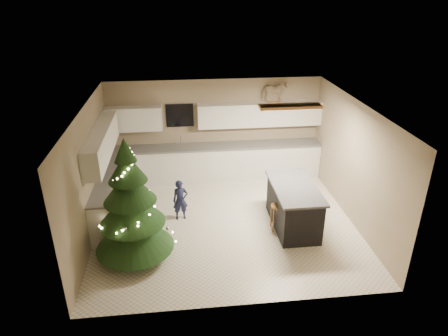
{
  "coord_description": "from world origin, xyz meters",
  "views": [
    {
      "loc": [
        -0.88,
        -7.4,
        4.79
      ],
      "look_at": [
        0.0,
        0.35,
        1.15
      ],
      "focal_mm": 32.0,
      "sensor_mm": 36.0,
      "label": 1
    }
  ],
  "objects_px": {
    "bar_stool": "(278,211)",
    "christmas_tree": "(132,211)",
    "rocking_horse": "(274,91)",
    "island": "(293,206)",
    "toddler": "(180,200)"
  },
  "relations": [
    {
      "from": "bar_stool",
      "to": "rocking_horse",
      "type": "bearing_deg",
      "value": 80.53
    },
    {
      "from": "christmas_tree",
      "to": "island",
      "type": "bearing_deg",
      "value": 12.08
    },
    {
      "from": "bar_stool",
      "to": "rocking_horse",
      "type": "distance_m",
      "value": 3.32
    },
    {
      "from": "island",
      "to": "bar_stool",
      "type": "height_order",
      "value": "island"
    },
    {
      "from": "rocking_horse",
      "to": "bar_stool",
      "type": "bearing_deg",
      "value": 175.97
    },
    {
      "from": "christmas_tree",
      "to": "toddler",
      "type": "distance_m",
      "value": 1.63
    },
    {
      "from": "bar_stool",
      "to": "christmas_tree",
      "type": "height_order",
      "value": "christmas_tree"
    },
    {
      "from": "christmas_tree",
      "to": "rocking_horse",
      "type": "distance_m",
      "value": 4.89
    },
    {
      "from": "christmas_tree",
      "to": "toddler",
      "type": "height_order",
      "value": "christmas_tree"
    },
    {
      "from": "bar_stool",
      "to": "toddler",
      "type": "distance_m",
      "value": 2.13
    },
    {
      "from": "island",
      "to": "christmas_tree",
      "type": "distance_m",
      "value": 3.37
    },
    {
      "from": "christmas_tree",
      "to": "rocking_horse",
      "type": "bearing_deg",
      "value": 44.68
    },
    {
      "from": "island",
      "to": "rocking_horse",
      "type": "relative_size",
      "value": 2.57
    },
    {
      "from": "island",
      "to": "toddler",
      "type": "height_order",
      "value": "island"
    },
    {
      "from": "toddler",
      "to": "rocking_horse",
      "type": "xyz_separation_m",
      "value": [
        2.47,
        2.05,
        1.83
      ]
    }
  ]
}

